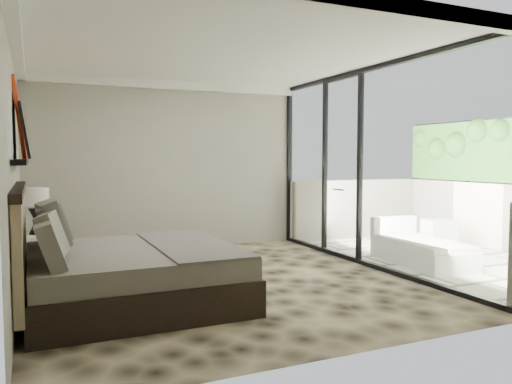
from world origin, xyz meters
name	(u,v)px	position (x,y,z in m)	size (l,w,h in m)	color
floor	(221,283)	(0.00, 0.00, 0.00)	(5.00, 5.00, 0.00)	black
ceiling	(220,52)	(0.00, 0.00, 2.79)	(4.50, 5.00, 0.02)	silver
back_wall	(169,166)	(0.00, 2.49, 1.40)	(4.50, 0.02, 2.80)	gray
left_wall	(15,171)	(-2.24, 0.00, 1.40)	(0.02, 5.00, 2.80)	gray
glass_wall	(373,168)	(2.25, 0.00, 1.40)	(0.08, 5.00, 2.80)	white
terrace_slab	(451,262)	(3.75, 0.00, -0.06)	(3.00, 5.00, 0.12)	beige
picture_ledge	(21,162)	(-2.18, 0.10, 1.50)	(0.12, 2.20, 0.05)	black
bed	(124,271)	(-1.23, -0.41, 0.35)	(2.18, 2.11, 1.21)	black
nightstand	(41,252)	(-2.00, 1.57, 0.28)	(0.55, 0.55, 0.55)	black
table_lamp	(36,205)	(-2.05, 1.56, 0.92)	(0.34, 0.34, 0.62)	black
abstract_canvas	(19,120)	(-2.19, 0.69, 1.97)	(0.04, 0.90, 0.90)	red
framed_print	(25,131)	(-2.14, 0.29, 1.82)	(0.03, 0.50, 0.60)	black
ottoman	(439,233)	(4.32, 0.84, 0.23)	(0.47, 0.47, 0.47)	silver
lounger	(420,250)	(3.07, -0.07, 0.19)	(0.92, 1.62, 0.61)	white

